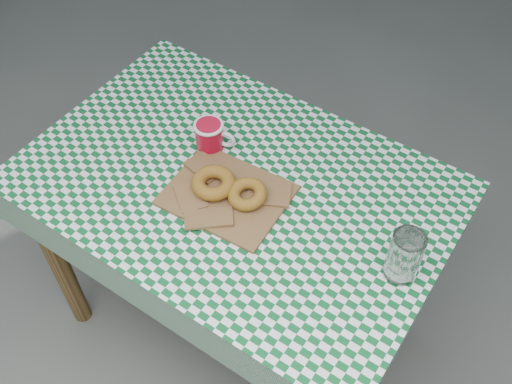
# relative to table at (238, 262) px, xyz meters

# --- Properties ---
(ground) EXTENTS (60.00, 60.00, 0.00)m
(ground) POSITION_rel_table_xyz_m (-0.07, -0.08, -0.38)
(ground) COLOR #4D4D48
(ground) RESTS_ON ground
(table) EXTENTS (1.14, 0.81, 0.75)m
(table) POSITION_rel_table_xyz_m (0.00, 0.00, 0.00)
(table) COLOR #55321D
(table) RESTS_ON ground
(tablecloth) EXTENTS (1.16, 0.83, 0.01)m
(tablecloth) POSITION_rel_table_xyz_m (0.00, 0.00, 0.38)
(tablecloth) COLOR #0C5226
(tablecloth) RESTS_ON table
(paper_bag) EXTENTS (0.30, 0.24, 0.02)m
(paper_bag) POSITION_rel_table_xyz_m (0.01, -0.05, 0.39)
(paper_bag) COLOR brown
(paper_bag) RESTS_ON tablecloth
(bagel_front) EXTENTS (0.13, 0.13, 0.04)m
(bagel_front) POSITION_rel_table_xyz_m (-0.03, -0.05, 0.41)
(bagel_front) COLOR #9A6720
(bagel_front) RESTS_ON paper_bag
(bagel_back) EXTENTS (0.14, 0.14, 0.03)m
(bagel_back) POSITION_rel_table_xyz_m (0.06, -0.04, 0.41)
(bagel_back) COLOR #A37321
(bagel_back) RESTS_ON paper_bag
(coffee_mug) EXTENTS (0.18, 0.18, 0.08)m
(coffee_mug) POSITION_rel_table_xyz_m (-0.12, 0.08, 0.42)
(coffee_mug) COLOR #AE0B24
(coffee_mug) RESTS_ON tablecloth
(drinking_glass) EXTENTS (0.09, 0.09, 0.14)m
(drinking_glass) POSITION_rel_table_xyz_m (0.47, -0.05, 0.45)
(drinking_glass) COLOR silver
(drinking_glass) RESTS_ON tablecloth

